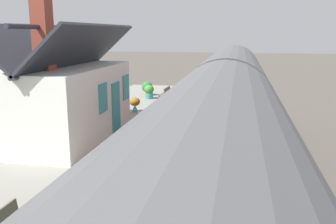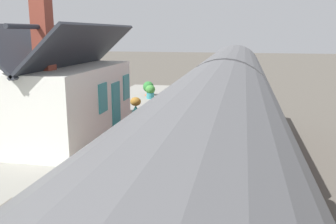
% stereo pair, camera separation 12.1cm
% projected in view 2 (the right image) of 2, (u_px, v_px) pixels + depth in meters
% --- Properties ---
extents(ground_plane, '(160.00, 160.00, 0.00)m').
position_uv_depth(ground_plane, '(198.00, 178.00, 12.64)').
color(ground_plane, '#4C473F').
extents(platform, '(32.00, 6.08, 0.86)m').
position_uv_depth(platform, '(89.00, 159.00, 13.34)').
color(platform, gray).
rests_on(platform, ground).
extents(platform_edge_coping, '(32.00, 0.36, 0.02)m').
position_uv_depth(platform_edge_coping, '(165.00, 152.00, 12.68)').
color(platform_edge_coping, beige).
rests_on(platform_edge_coping, platform).
extents(rail_near, '(52.00, 0.08, 0.14)m').
position_uv_depth(rail_near, '(246.00, 180.00, 12.30)').
color(rail_near, gray).
rests_on(rail_near, ground).
extents(rail_far, '(52.00, 0.08, 0.14)m').
position_uv_depth(rail_far, '(204.00, 177.00, 12.59)').
color(rail_far, gray).
rests_on(rail_far, ground).
extents(station_building, '(6.75, 3.47, 5.57)m').
position_uv_depth(station_building, '(66.00, 99.00, 14.22)').
color(station_building, white).
rests_on(station_building, platform).
extents(bench_mid_platform, '(1.42, 0.50, 0.88)m').
position_uv_depth(bench_mid_platform, '(166.00, 94.00, 21.87)').
color(bench_mid_platform, brown).
rests_on(bench_mid_platform, platform).
extents(planter_edge_far, '(0.50, 0.50, 0.76)m').
position_uv_depth(planter_edge_far, '(157.00, 135.00, 13.44)').
color(planter_edge_far, teal).
rests_on(planter_edge_far, platform).
extents(planter_bench_left, '(0.61, 0.61, 0.86)m').
position_uv_depth(planter_bench_left, '(150.00, 91.00, 22.90)').
color(planter_bench_left, teal).
rests_on(planter_bench_left, platform).
extents(planter_corner_building, '(0.57, 0.57, 0.77)m').
position_uv_depth(planter_corner_building, '(136.00, 103.00, 19.14)').
color(planter_corner_building, teal).
rests_on(planter_corner_building, platform).
extents(planter_under_sign, '(0.71, 0.71, 0.93)m').
position_uv_depth(planter_under_sign, '(148.00, 88.00, 24.09)').
color(planter_under_sign, '#9E5138').
rests_on(planter_under_sign, platform).
extents(station_sign_board, '(0.96, 0.06, 1.57)m').
position_uv_depth(station_sign_board, '(168.00, 98.00, 16.43)').
color(station_sign_board, black).
rests_on(station_sign_board, platform).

